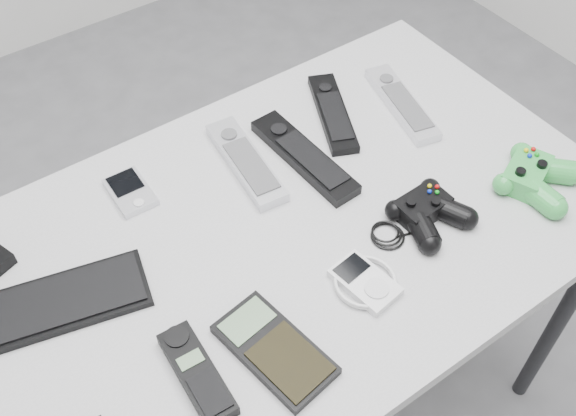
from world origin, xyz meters
TOP-DOWN VIEW (x-y plane):
  - floor at (0.00, 0.00)m, footprint 3.50×3.50m
  - desk at (0.10, -0.03)m, footprint 1.06×0.68m
  - pda_keyboard at (-0.28, 0.04)m, footprint 0.27×0.16m
  - pda at (-0.10, 0.18)m, footprint 0.07×0.10m
  - remote_silver_a at (0.10, 0.13)m, footprint 0.08×0.23m
  - remote_black_a at (0.19, 0.08)m, footprint 0.07×0.25m
  - remote_black_b at (0.31, 0.14)m, footprint 0.14×0.22m
  - remote_silver_b at (0.43, 0.09)m, footprint 0.10×0.23m
  - cordless_handset at (-0.18, -0.18)m, footprint 0.06×0.16m
  - calculator at (-0.07, -0.21)m, footprint 0.12×0.19m
  - mp3_player at (0.11, -0.20)m, footprint 0.11×0.12m
  - controller_black at (0.28, -0.15)m, footprint 0.22×0.14m
  - controller_green at (0.48, -0.20)m, footprint 0.18×0.19m

SIDE VIEW (x-z plane):
  - floor at x=0.00m, z-range 0.00..0.00m
  - desk at x=0.10m, z-range 0.29..1.00m
  - pda_keyboard at x=-0.28m, z-range 0.71..0.73m
  - pda at x=-0.10m, z-range 0.71..0.73m
  - calculator at x=-0.07m, z-range 0.71..0.73m
  - mp3_player at x=0.11m, z-range 0.71..0.73m
  - remote_black_b at x=0.31m, z-range 0.71..0.73m
  - remote_silver_b at x=0.43m, z-range 0.71..0.73m
  - cordless_handset at x=-0.18m, z-range 0.71..0.74m
  - remote_silver_a at x=0.10m, z-range 0.71..0.74m
  - remote_black_a at x=0.19m, z-range 0.71..0.74m
  - controller_black at x=0.28m, z-range 0.71..0.75m
  - controller_green at x=0.48m, z-range 0.71..0.76m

